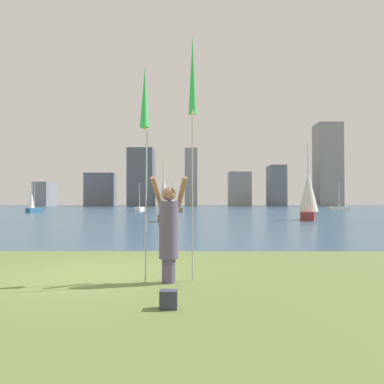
% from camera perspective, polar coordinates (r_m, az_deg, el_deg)
% --- Properties ---
extents(ground, '(120.00, 138.00, 0.12)m').
position_cam_1_polar(ground, '(59.29, -1.38, -2.67)').
color(ground, '#5B7038').
extents(person, '(0.71, 0.53, 1.94)m').
position_cam_1_polar(person, '(7.45, -3.27, -5.37)').
color(person, '#594C72').
rests_on(person, ground).
extents(kite_flag_left, '(0.16, 0.49, 3.97)m').
position_cam_1_polar(kite_flag_left, '(7.56, -6.65, 12.46)').
color(kite_flag_left, '#B2B2B7').
rests_on(kite_flag_left, ground).
extents(kite_flag_right, '(0.16, 0.55, 4.69)m').
position_cam_1_polar(kite_flag_right, '(8.14, 0.08, 15.42)').
color(kite_flag_right, '#B2B2B7').
rests_on(kite_flag_right, ground).
extents(bag, '(0.24, 0.20, 0.25)m').
position_cam_1_polar(bag, '(5.82, -3.31, -14.83)').
color(bag, '#33384C').
rests_on(bag, ground).
extents(sailboat_0, '(1.54, 2.08, 4.24)m').
position_cam_1_polar(sailboat_0, '(53.00, -21.24, -2.37)').
color(sailboat_0, '#2D6084').
rests_on(sailboat_0, ground).
extents(sailboat_1, '(1.94, 3.10, 5.84)m').
position_cam_1_polar(sailboat_1, '(32.23, 16.02, -0.66)').
color(sailboat_1, maroon).
rests_on(sailboat_1, ground).
extents(sailboat_2, '(3.13, 0.98, 4.39)m').
position_cam_1_polar(sailboat_2, '(66.29, 19.97, -2.14)').
color(sailboat_2, white).
rests_on(sailboat_2, ground).
extents(sailboat_3, '(2.59, 1.88, 3.78)m').
position_cam_1_polar(sailboat_3, '(50.39, -2.94, -1.34)').
color(sailboat_3, brown).
rests_on(sailboat_3, ground).
extents(sailboat_5, '(1.81, 1.35, 4.28)m').
position_cam_1_polar(sailboat_5, '(56.55, -21.61, -1.25)').
color(sailboat_5, white).
rests_on(sailboat_5, ground).
extents(sailboat_7, '(0.99, 2.89, 3.87)m').
position_cam_1_polar(sailboat_7, '(55.75, -7.37, -2.36)').
color(sailboat_7, white).
rests_on(sailboat_7, ground).
extents(sailboat_8, '(1.11, 2.12, 4.23)m').
position_cam_1_polar(sailboat_8, '(28.66, -3.99, -1.30)').
color(sailboat_8, brown).
rests_on(sailboat_8, ground).
extents(skyline_tower_0, '(3.70, 7.60, 6.15)m').
position_cam_1_polar(skyline_tower_0, '(111.47, -20.00, -0.29)').
color(skyline_tower_0, gray).
rests_on(skyline_tower_0, ground).
extents(skyline_tower_1, '(7.39, 4.99, 8.41)m').
position_cam_1_polar(skyline_tower_1, '(106.16, -12.74, 0.32)').
color(skyline_tower_1, slate).
rests_on(skyline_tower_1, ground).
extents(skyline_tower_2, '(6.16, 7.13, 14.13)m').
position_cam_1_polar(skyline_tower_2, '(100.55, -7.11, 2.02)').
color(skyline_tower_2, '#565B66').
rests_on(skyline_tower_2, ground).
extents(skyline_tower_3, '(3.05, 7.13, 14.30)m').
position_cam_1_polar(skyline_tower_3, '(102.06, -0.11, 2.01)').
color(skyline_tower_3, gray).
rests_on(skyline_tower_3, ground).
extents(skyline_tower_4, '(5.36, 7.12, 8.52)m').
position_cam_1_polar(skyline_tower_4, '(103.00, 6.66, 0.38)').
color(skyline_tower_4, gray).
rests_on(skyline_tower_4, ground).
extents(skyline_tower_5, '(3.88, 7.19, 10.03)m').
position_cam_1_polar(skyline_tower_5, '(102.56, 11.76, 0.82)').
color(skyline_tower_5, slate).
rests_on(skyline_tower_5, ground).
extents(skyline_tower_6, '(5.99, 6.70, 20.86)m').
position_cam_1_polar(skyline_tower_6, '(108.53, 18.51, 3.61)').
color(skyline_tower_6, gray).
rests_on(skyline_tower_6, ground).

